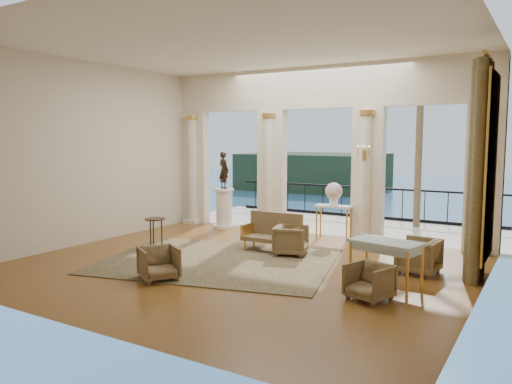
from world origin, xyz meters
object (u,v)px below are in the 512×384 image
Objects in this scene: armchair_a at (159,262)px; statue at (224,170)px; armchair_b at (369,280)px; armchair_c at (419,254)px; game_table at (386,246)px; console_table at (333,211)px; armchair_d at (291,239)px; pedestal at (224,209)px; side_table at (155,223)px; settee at (273,232)px.

armchair_a is 0.63× the size of statue.
armchair_c reaches higher than armchair_b.
armchair_b is at bearing -78.91° from game_table.
game_table is at bearing -57.83° from console_table.
armchair_c is 1.03× the size of armchair_d.
armchair_a is 5.35m from console_table.
game_table is at bearing 106.69° from armchair_b.
side_table is at bearing -83.42° from pedestal.
armchair_c is at bearing -19.69° from pedestal.
armchair_d is 0.64× the size of pedestal.
statue is at bearing 96.58° from side_table.
console_table is at bearing 0.84° from pedestal.
settee is 3.42m from game_table.
armchair_b is at bearing -4.00° from armchair_c.
game_table is 6.74m from pedestal.
statue is at bearing 142.60° from settee.
armchair_d reaches higher than armchair_b.
game_table is (-0.29, -1.21, 0.36)m from armchair_c.
armchair_c is at bearing -108.36° from armchair_d.
statue is (-2.07, 5.12, 1.35)m from armchair_a.
statue is (-3.28, 2.09, 1.33)m from armchair_d.
game_table is at bearing -0.33° from side_table.
console_table is (1.34, 5.17, 0.40)m from armchair_a.
settee is 1.77× the size of side_table.
side_table is at bearing 97.34° from armchair_d.
side_table reaches higher than armchair_b.
armchair_d is 0.68× the size of statue.
pedestal is (-6.10, 2.18, 0.17)m from armchair_c.
pedestal reaches higher than armchair_a.
statue reaches higher than game_table.
settee reaches higher than armchair_b.
pedestal is at bearing 142.60° from settee.
console_table is at bearing 137.18° from game_table.
armchair_b is at bearing -38.65° from settee.
pedestal is at bearing 96.58° from side_table.
pedestal is at bearing 178.17° from console_table.
statue is at bearing 161.83° from armchair_b.
armchair_b is 0.89× the size of armchair_d.
armchair_b is 0.85× the size of side_table.
pedestal is 3.42m from console_table.
side_table is at bearing -134.19° from console_table.
armchair_a is 0.93× the size of armchair_d.
side_table reaches higher than armchair_c.
armchair_c is 3.38m from settee.
armchair_c is 6.48m from pedestal.
game_table is 1.38× the size of console_table.
armchair_c reaches higher than armchair_a.
armchair_b is at bearing -146.82° from armchair_d.
game_table is at bearing -27.21° from settee.
armchair_d is 4.11m from statue.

